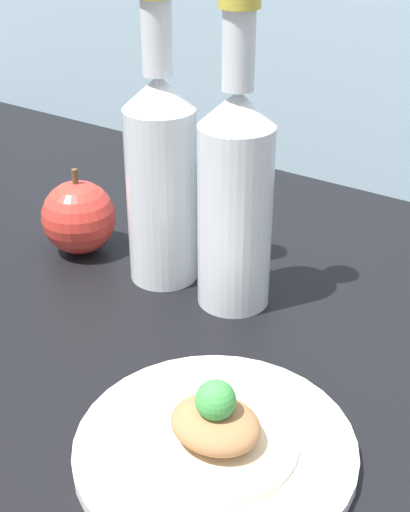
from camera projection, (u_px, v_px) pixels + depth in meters
ground_plane at (202, 424)px, 63.85cm from camera, size 180.00×110.00×4.00cm
plate at (215, 446)px, 57.58cm from camera, size 22.96×22.96×1.48cm
plated_food at (215, 426)px, 56.52cm from camera, size 13.49×13.49×5.96cm
cider_bottle_left at (161, 174)px, 76.69cm from camera, size 7.75×7.75×31.94cm
cider_bottle_right at (235, 194)px, 72.05cm from camera, size 7.75×7.75×31.94cm
apple at (79, 217)px, 85.91cm from camera, size 8.98×8.98×10.70cm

